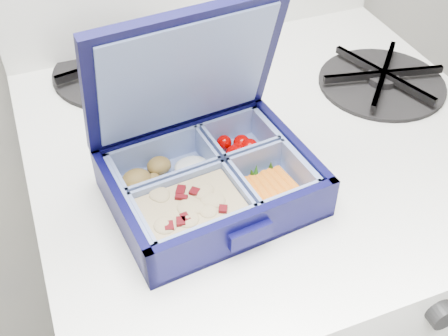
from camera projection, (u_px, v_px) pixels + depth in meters
name	position (u px, v px, depth m)	size (l,w,h in m)	color
stove	(251.00, 317.00, 1.02)	(0.59, 0.59, 0.89)	white
bento_box	(211.00, 182.00, 0.61)	(0.21, 0.17, 0.05)	#09083A
burner_grate	(383.00, 77.00, 0.78)	(0.18, 0.18, 0.03)	black
burner_grate_rear	(118.00, 67.00, 0.81)	(0.19, 0.19, 0.02)	black
fork	(202.00, 112.00, 0.74)	(0.03, 0.19, 0.01)	#A8A8A9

